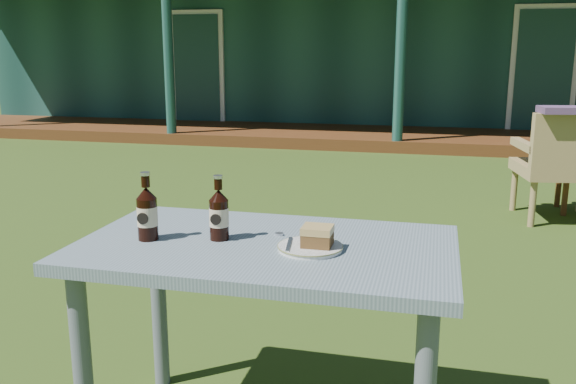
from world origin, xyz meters
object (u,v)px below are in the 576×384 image
(cola_bottle_near, at_px, (219,214))
(armchair_left, at_px, (566,161))
(cafe_table, at_px, (266,273))
(plate, at_px, (310,247))
(cake_slice, at_px, (317,236))
(cola_bottle_far, at_px, (147,213))

(cola_bottle_near, bearing_deg, armchair_left, 63.07)
(cola_bottle_near, height_order, armchair_left, cola_bottle_near)
(cafe_table, height_order, armchair_left, armchair_left)
(plate, height_order, cake_slice, cake_slice)
(cola_bottle_near, bearing_deg, cola_bottle_far, -165.81)
(plate, distance_m, cake_slice, 0.04)
(cola_bottle_near, distance_m, cola_bottle_far, 0.23)
(plate, height_order, armchair_left, armchair_left)
(cola_bottle_far, bearing_deg, cake_slice, 2.60)
(cake_slice, bearing_deg, armchair_left, 68.07)
(cafe_table, xyz_separation_m, cola_bottle_near, (-0.16, 0.00, 0.19))
(armchair_left, bearing_deg, cafe_table, -114.70)
(cola_bottle_far, xyz_separation_m, armchair_left, (1.88, 3.31, -0.32))
(plate, bearing_deg, cola_bottle_far, -177.67)
(cafe_table, distance_m, plate, 0.19)
(cafe_table, distance_m, cola_bottle_far, 0.43)
(plate, relative_size, armchair_left, 0.23)
(cafe_table, xyz_separation_m, armchair_left, (1.50, 3.26, -0.13))
(cola_bottle_near, xyz_separation_m, armchair_left, (1.65, 3.26, -0.31))
(cola_bottle_far, bearing_deg, armchair_left, 60.44)
(cake_slice, bearing_deg, cola_bottle_near, 174.54)
(plate, relative_size, cola_bottle_near, 0.96)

